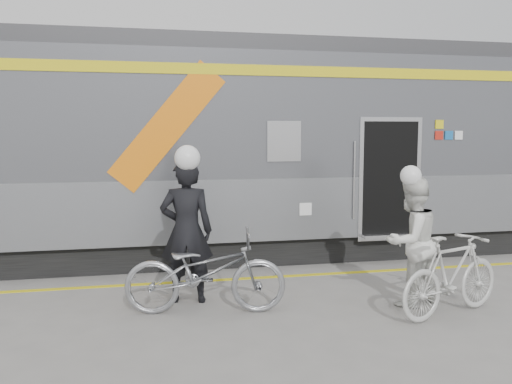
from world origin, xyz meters
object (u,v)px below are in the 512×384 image
object	(u,v)px
man	(186,231)
woman	(411,241)
bicycle_left	(205,272)
bicycle_right	(452,275)

from	to	relation	value
man	woman	distance (m)	3.15
man	bicycle_left	xyz separation A→B (m)	(0.20, -0.55, -0.46)
woman	bicycle_right	xyz separation A→B (m)	(0.30, -0.55, -0.35)
bicycle_left	bicycle_right	xyz separation A→B (m)	(3.15, -0.77, -0.02)
man	woman	bearing A→B (deg)	174.28
man	bicycle_left	world-z (taller)	man
woman	bicycle_left	bearing A→B (deg)	-24.07
bicycle_left	man	bearing A→B (deg)	28.44
bicycle_left	woman	world-z (taller)	woman
bicycle_left	woman	distance (m)	2.88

